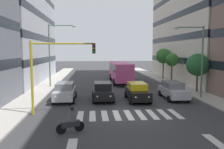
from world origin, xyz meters
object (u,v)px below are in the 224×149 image
object	(u,v)px
street_lamp_right	(54,49)
street_tree_1	(198,65)
street_tree_3	(163,56)
car_1	(137,92)
motorcycle_with_rider	(71,122)
bus_behind_traffic	(120,70)
car_0	(173,90)
car_3	(65,92)
car_2	(103,91)
street_lamp_left	(197,54)
traffic_light_gantry	(51,65)
street_tree_2	(172,60)

from	to	relation	value
street_lamp_right	street_tree_1	bearing A→B (deg)	162.11
street_tree_3	street_tree_1	bearing A→B (deg)	90.05
car_1	street_tree_1	bearing A→B (deg)	-155.31
motorcycle_with_rider	street_tree_3	world-z (taller)	street_tree_3
bus_behind_traffic	motorcycle_with_rider	size ratio (longest dim) A/B	6.54
car_1	street_tree_1	world-z (taller)	street_tree_1
car_0	car_3	xyz separation A→B (m)	(10.59, -0.14, 0.00)
car_2	street_lamp_left	world-z (taller)	street_lamp_left
car_0	motorcycle_with_rider	bearing A→B (deg)	43.28
traffic_light_gantry	street_tree_3	distance (m)	25.00
car_1	motorcycle_with_rider	bearing A→B (deg)	55.93
traffic_light_gantry	street_lamp_right	size ratio (longest dim) A/B	0.69
street_tree_3	car_0	bearing A→B (deg)	76.18
car_0	street_tree_1	world-z (taller)	street_tree_1
street_tree_1	street_tree_3	xyz separation A→B (m)	(0.01, -12.49, 0.68)
traffic_light_gantry	street_tree_1	bearing A→B (deg)	-152.73
bus_behind_traffic	street_tree_2	world-z (taller)	street_tree_2
car_2	traffic_light_gantry	distance (m)	6.90
car_2	street_lamp_right	size ratio (longest dim) A/B	0.56
car_0	traffic_light_gantry	world-z (taller)	traffic_light_gantry
street_tree_1	car_0	bearing A→B (deg)	37.84
motorcycle_with_rider	street_lamp_right	distance (m)	17.97
car_2	motorcycle_with_rider	distance (m)	9.14
street_tree_1	car_1	bearing A→B (deg)	24.69
car_0	street_tree_3	bearing A→B (deg)	-103.82
car_2	traffic_light_gantry	size ratio (longest dim) A/B	0.81
car_1	traffic_light_gantry	distance (m)	8.91
car_1	traffic_light_gantry	bearing A→B (deg)	29.80
car_0	car_2	bearing A→B (deg)	-1.03
car_1	bus_behind_traffic	size ratio (longest dim) A/B	0.42
street_lamp_right	car_0	bearing A→B (deg)	147.03
traffic_light_gantry	street_lamp_left	size ratio (longest dim) A/B	0.78
car_3	motorcycle_with_rider	xyz separation A→B (m)	(-1.33, 8.86, -0.24)
motorcycle_with_rider	street_tree_1	xyz separation A→B (m)	(-13.07, -11.68, 2.54)
traffic_light_gantry	street_tree_2	distance (m)	20.79
traffic_light_gantry	motorcycle_with_rider	bearing A→B (deg)	113.65
car_3	traffic_light_gantry	world-z (taller)	traffic_light_gantry
car_1	street_tree_3	world-z (taller)	street_tree_3
motorcycle_with_rider	car_0	bearing A→B (deg)	-136.72
street_lamp_right	street_tree_3	distance (m)	18.14
car_2	street_lamp_left	xyz separation A→B (m)	(-9.30, 0.23, 3.59)
bus_behind_traffic	street_tree_2	distance (m)	7.75
motorcycle_with_rider	street_tree_2	size ratio (longest dim) A/B	0.38
car_1	street_lamp_left	xyz separation A→B (m)	(-6.01, -0.39, 3.59)
car_0	street_lamp_right	xyz separation A→B (m)	(12.85, -8.34, 4.15)
car_2	bus_behind_traffic	size ratio (longest dim) A/B	0.42
car_3	motorcycle_with_rider	distance (m)	8.96
car_3	street_tree_2	size ratio (longest dim) A/B	1.04
bus_behind_traffic	car_0	bearing A→B (deg)	106.06
street_tree_3	car_2	bearing A→B (deg)	54.86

